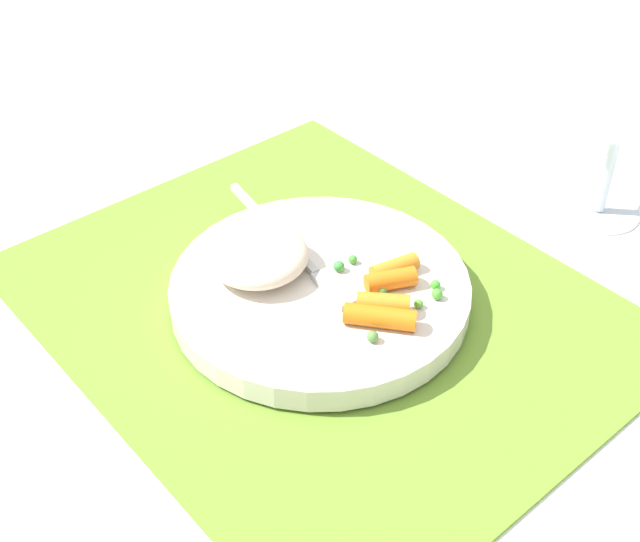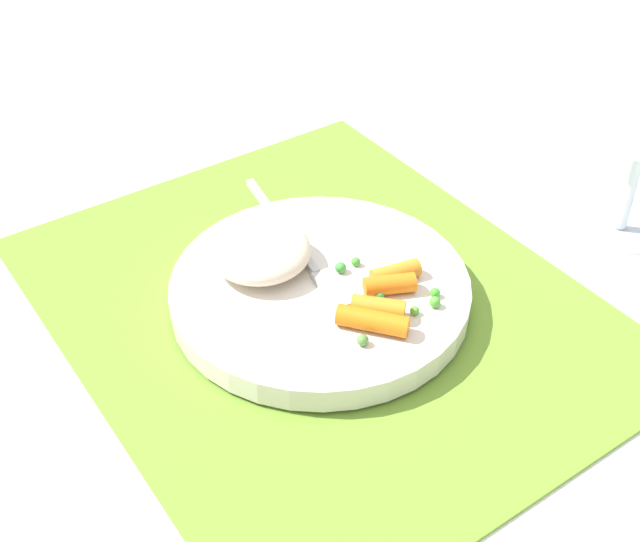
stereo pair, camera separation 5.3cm
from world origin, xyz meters
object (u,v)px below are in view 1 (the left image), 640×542
at_px(rice_mound, 257,254).
at_px(carrot_portion, 387,294).
at_px(plate, 320,291).
at_px(wine_glass, 630,85).
at_px(fork, 298,255).

xyz_separation_m(rice_mound, carrot_portion, (0.09, 0.05, -0.01)).
xyz_separation_m(plate, rice_mound, (-0.04, -0.03, 0.02)).
relative_size(plate, carrot_portion, 2.66).
xyz_separation_m(carrot_portion, wine_glass, (0.02, 0.25, 0.09)).
height_order(carrot_portion, wine_glass, wine_glass).
bearing_deg(plate, rice_mound, -147.56).
bearing_deg(carrot_portion, wine_glass, 86.34).
bearing_deg(rice_mound, wine_glass, 69.93).
height_order(plate, wine_glass, wine_glass).
distance_m(plate, carrot_portion, 0.06).
relative_size(rice_mound, wine_glass, 0.48).
bearing_deg(wine_glass, plate, -103.77).
distance_m(carrot_portion, fork, 0.09).
bearing_deg(wine_glass, carrot_portion, -93.66).
bearing_deg(rice_mound, plate, 32.44).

